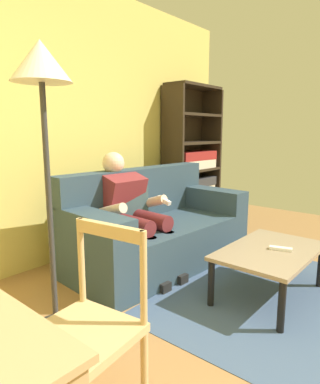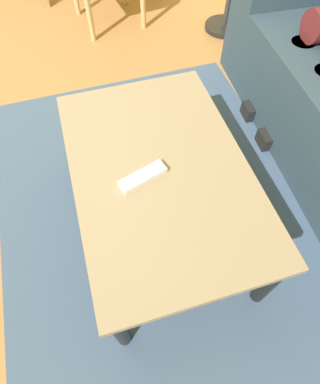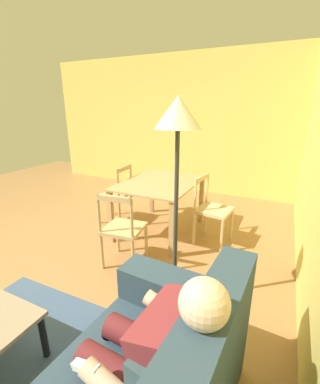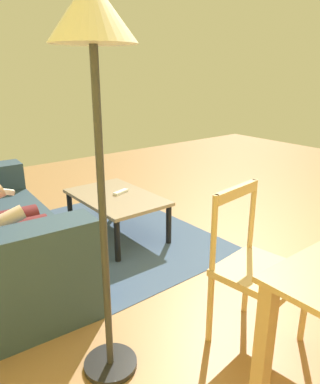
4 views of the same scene
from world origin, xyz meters
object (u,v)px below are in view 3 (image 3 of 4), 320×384
at_px(dining_table, 160,189).
at_px(dining_chair_near_wall, 212,210).
at_px(person_lounging, 152,356).
at_px(dining_chair_facing_couch, 123,229).
at_px(dining_chair_by_doorway, 116,194).
at_px(floor_lamp, 178,135).

distance_m(dining_table, dining_chair_near_wall, 0.78).
distance_m(person_lounging, dining_chair_facing_couch, 1.71).
height_order(person_lounging, dining_table, person_lounging).
relative_size(dining_chair_facing_couch, dining_chair_by_doorway, 0.98).
height_order(dining_chair_near_wall, floor_lamp, floor_lamp).
xyz_separation_m(dining_chair_facing_couch, dining_chair_by_doorway, (-0.97, -0.76, 0.00)).
bearing_deg(floor_lamp, dining_chair_by_doorway, -129.84).
bearing_deg(dining_chair_near_wall, dining_chair_by_doorway, -89.94).
relative_size(person_lounging, dining_table, 0.88).
bearing_deg(dining_table, dining_chair_near_wall, 90.25).
distance_m(dining_table, dining_chair_by_doorway, 0.78).
bearing_deg(dining_chair_facing_couch, floor_lamp, 67.89).
bearing_deg(dining_table, dining_chair_by_doorway, -90.13).
relative_size(dining_table, dining_chair_near_wall, 1.40).
bearing_deg(dining_chair_by_doorway, floor_lamp, 50.16).
relative_size(dining_chair_facing_couch, floor_lamp, 0.49).
xyz_separation_m(person_lounging, floor_lamp, (-1.02, -0.30, 0.97)).
height_order(dining_table, dining_chair_by_doorway, dining_chair_by_doorway).
distance_m(person_lounging, dining_chair_by_doorway, 2.94).
height_order(person_lounging, dining_chair_near_wall, person_lounging).
bearing_deg(dining_chair_facing_couch, dining_chair_by_doorway, -141.62).
bearing_deg(dining_table, floor_lamp, 31.09).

